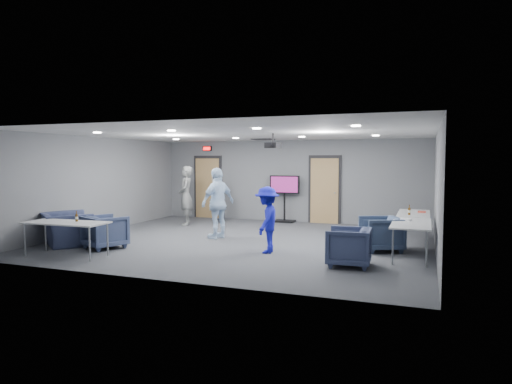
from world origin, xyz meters
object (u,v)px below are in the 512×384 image
(chair_right_b, at_px, (381,234))
(bottle_front, at_px, (77,218))
(table_front_left, at_px, (66,224))
(person_d, at_px, (267,220))
(tv_stand, at_px, (285,196))
(bottle_right, at_px, (409,211))
(chair_front_a, at_px, (105,232))
(person_a, at_px, (186,196))
(table_right_b, at_px, (411,225))
(chair_front_b, at_px, (66,229))
(table_right_a, at_px, (414,215))
(chair_right_c, at_px, (348,247))
(person_c, at_px, (218,203))
(projector, at_px, (273,145))
(person_b, at_px, (217,198))

(chair_right_b, distance_m, bottle_front, 6.69)
(table_front_left, xyz_separation_m, bottle_front, (0.16, 0.14, 0.13))
(person_d, relative_size, tv_stand, 0.95)
(bottle_right, bearing_deg, table_front_left, -150.22)
(chair_front_a, distance_m, bottle_right, 7.20)
(chair_right_b, relative_size, bottle_right, 3.47)
(table_front_left, height_order, bottle_right, bottle_right)
(person_a, bearing_deg, table_right_b, 43.08)
(tv_stand, bearing_deg, chair_front_b, -122.98)
(table_right_a, bearing_deg, bottle_front, 122.01)
(bottle_right, bearing_deg, chair_right_c, -110.32)
(person_c, height_order, bottle_front, person_c)
(chair_right_b, bearing_deg, person_c, -117.14)
(table_right_a, bearing_deg, person_c, 103.85)
(person_c, bearing_deg, bottle_right, 119.84)
(bottle_right, relative_size, projector, 0.64)
(chair_right_b, bearing_deg, person_d, -88.88)
(chair_right_c, relative_size, projector, 2.15)
(table_right_a, relative_size, bottle_right, 7.31)
(table_right_b, distance_m, tv_stand, 5.94)
(table_front_left, relative_size, projector, 4.77)
(chair_right_b, distance_m, table_right_a, 1.60)
(person_c, height_order, chair_right_c, person_c)
(person_c, distance_m, table_front_left, 3.79)
(chair_front_b, bearing_deg, bottle_right, -122.27)
(tv_stand, bearing_deg, person_c, -101.32)
(chair_right_c, height_order, projector, projector)
(chair_right_c, xyz_separation_m, tv_stand, (-2.99, 5.58, 0.50))
(chair_right_b, bearing_deg, projector, -115.13)
(projector, bearing_deg, chair_right_b, 10.99)
(person_c, bearing_deg, table_right_a, 124.90)
(person_a, xyz_separation_m, chair_right_b, (6.13, -2.07, -0.54))
(chair_right_c, xyz_separation_m, bottle_front, (-5.62, -1.02, 0.44))
(person_b, bearing_deg, table_right_a, 66.88)
(person_c, relative_size, table_front_left, 1.01)
(chair_right_c, distance_m, bottle_front, 5.73)
(person_c, relative_size, chair_right_c, 2.24)
(table_right_b, bearing_deg, bottle_right, 3.65)
(person_b, bearing_deg, bottle_right, 62.75)
(chair_right_c, height_order, chair_front_b, chair_front_b)
(chair_front_a, height_order, bottle_front, bottle_front)
(chair_right_b, relative_size, chair_front_a, 1.01)
(person_b, distance_m, table_right_a, 6.41)
(person_c, distance_m, table_right_b, 4.86)
(table_right_b, bearing_deg, person_b, 60.09)
(table_right_a, bearing_deg, chair_right_b, 155.53)
(person_a, relative_size, projector, 4.83)
(chair_front_a, relative_size, bottle_right, 3.45)
(chair_right_b, distance_m, bottle_right, 1.20)
(person_b, xyz_separation_m, tv_stand, (2.10, 0.75, 0.09))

